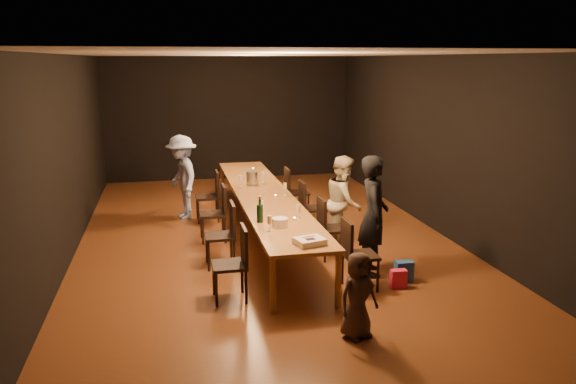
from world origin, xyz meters
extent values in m
plane|color=#472411|center=(0.00, 0.00, 0.00)|extent=(10.00, 10.00, 0.00)
cube|color=black|center=(0.00, 5.00, 1.50)|extent=(6.00, 0.04, 3.00)
cube|color=black|center=(0.00, -5.00, 1.50)|extent=(6.00, 0.04, 3.00)
cube|color=black|center=(-3.00, 0.00, 1.50)|extent=(0.04, 10.00, 3.00)
cube|color=black|center=(3.00, 0.00, 1.50)|extent=(0.04, 10.00, 3.00)
cube|color=silver|center=(0.00, 0.00, 3.00)|extent=(6.00, 10.00, 0.04)
cube|color=#975A2C|center=(0.00, 0.00, 0.72)|extent=(0.90, 6.00, 0.05)
cylinder|color=#975A2C|center=(-0.40, -2.90, 0.35)|extent=(0.08, 0.08, 0.70)
cylinder|color=#975A2C|center=(0.40, -2.90, 0.35)|extent=(0.08, 0.08, 0.70)
cylinder|color=#975A2C|center=(-0.40, 2.90, 0.35)|extent=(0.08, 0.08, 0.70)
cylinder|color=#975A2C|center=(0.40, 2.90, 0.35)|extent=(0.08, 0.08, 0.70)
imported|color=black|center=(1.19, -1.94, 0.84)|extent=(0.53, 0.69, 1.67)
imported|color=beige|center=(1.15, -0.75, 0.74)|extent=(0.78, 0.87, 1.47)
imported|color=#9AB1EF|center=(-1.28, 1.50, 0.79)|extent=(0.82, 1.13, 1.57)
imported|color=#3B2921|center=(0.38, -3.65, 0.48)|extent=(0.54, 0.44, 0.95)
cube|color=#D9204C|center=(1.35, -2.50, 0.12)|extent=(0.22, 0.13, 0.25)
cube|color=#2551A2|center=(1.50, -2.33, 0.15)|extent=(0.24, 0.16, 0.29)
cube|color=white|center=(0.09, -2.69, 0.79)|extent=(0.40, 0.35, 0.08)
cube|color=black|center=(0.09, -2.72, 0.83)|extent=(0.14, 0.11, 0.00)
cube|color=red|center=(0.09, -2.63, 0.83)|extent=(0.18, 0.07, 0.00)
cylinder|color=white|center=(-0.11, -1.90, 0.81)|extent=(0.26, 0.26, 0.12)
cylinder|color=#B3B4B8|center=(-0.08, 0.76, 0.87)|extent=(0.28, 0.28, 0.23)
cylinder|color=#B2B7B2|center=(0.15, -1.63, 0.77)|extent=(0.05, 0.05, 0.03)
cylinder|color=#B2B7B2|center=(0.15, -0.26, 0.77)|extent=(0.05, 0.05, 0.03)
cylinder|color=#B2B7B2|center=(0.15, 2.14, 0.77)|extent=(0.05, 0.05, 0.03)
camera|label=1|loc=(-1.53, -8.91, 2.92)|focal=35.00mm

